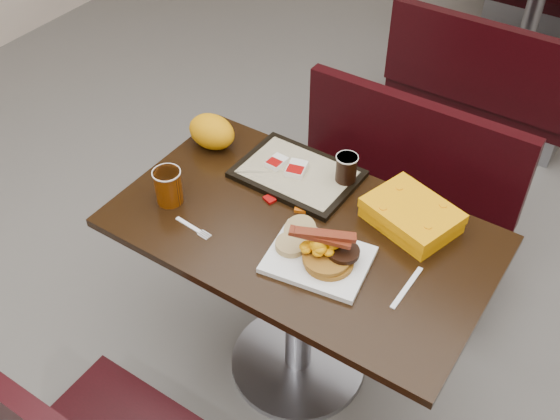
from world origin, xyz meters
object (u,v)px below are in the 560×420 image
Objects in this scene: fork at (188,225)px; hashbrown_sleeve_right at (296,169)px; tray at (297,174)px; clamshell at (411,215)px; paper_bag at (212,132)px; knife at (407,287)px; hashbrown_sleeve_left at (277,162)px; table_near at (300,303)px; coffee_cup_far at (346,168)px; bench_far_s at (489,72)px; platter at (318,260)px; coffee_cup_near at (168,187)px; pancake_stack at (329,259)px; table_far at (532,18)px; bench_near_n at (388,197)px.

fork is 1.70× the size of hashbrown_sleeve_right.
tray is 1.47× the size of clamshell.
tray is at bearing 73.78° from fork.
clamshell is at bearing 1.45° from paper_bag.
hashbrown_sleeve_left is (-0.61, 0.25, 0.03)m from knife.
paper_bag reaches higher than table_near.
bench_far_s is at bearing 90.29° from coffee_cup_far.
platter is (0.12, -0.10, 0.38)m from table_near.
pancake_stack is at bearing 3.16° from coffee_cup_near.
table_far is 2.44m from hashbrown_sleeve_left.
fork is at bearing -110.89° from tray.
hashbrown_sleeve_right reaches higher than platter.
coffee_cup_far is at bearing 97.98° from platter.
hashbrown_sleeve_right is 0.17m from coffee_cup_far.
coffee_cup_near is 0.39m from hashbrown_sleeve_left.
coffee_cup_far is (0.16, 0.06, 0.06)m from tray.
hashbrown_sleeve_right is at bearing 122.73° from platter.
pancake_stack reaches higher than bench_far_s.
hashbrown_sleeve_left is at bearing 138.81° from table_near.
platter reaches higher than bench_far_s.
tray reaches higher than fork.
knife is (0.69, 0.15, -0.00)m from fork.
bench_far_s is 6.71× the size of pancake_stack.
paper_bag reaches higher than fork.
pancake_stack is 0.37× the size of tray.
hashbrown_sleeve_left is 0.41× the size of paper_bag.
bench_far_s is (0.00, -0.70, -0.02)m from table_far.
hashbrown_sleeve_left reaches higher than platter.
coffee_cup_far reaches higher than table_far.
hashbrown_sleeve_left is at bearing -175.91° from tray.
bench_near_n is 0.85m from paper_bag.
table_far is 2.50m from paper_bag.
paper_bag is at bearing -175.50° from tray.
coffee_cup_far is 0.28m from clamshell.
bench_near_n is at bearing 136.32° from clamshell.
tray is (-0.15, -0.49, 0.40)m from bench_near_n.
tray is 0.18m from coffee_cup_far.
fork is at bearing -148.41° from table_near.
bench_near_n is 0.90m from platter.
coffee_cup_near is 0.67× the size of knife.
coffee_cup_near is at bearing -176.84° from pancake_stack.
clamshell reaches higher than bench_near_n.
table_far is 2.38m from coffee_cup_far.
hashbrown_sleeve_left reaches higher than fork.
table_far is 9.81× the size of coffee_cup_near.
coffee_cup_far is (0.01, -0.44, 0.46)m from bench_near_n.
platter is 0.38m from coffee_cup_far.
knife is at bearing 2.18° from platter.
bench_near_n is 12.04× the size of hashbrown_sleeve_right.
fork is 0.52× the size of clamshell.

